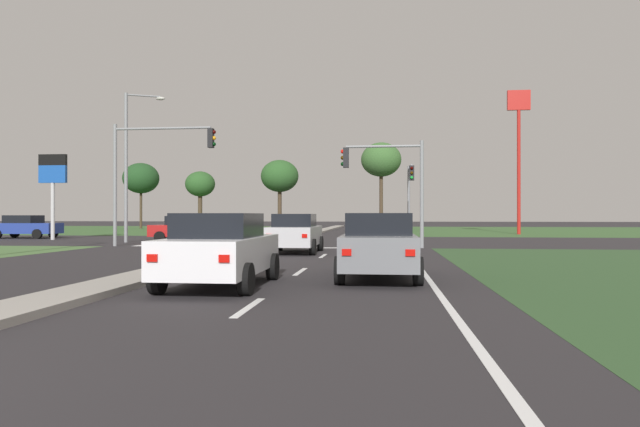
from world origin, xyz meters
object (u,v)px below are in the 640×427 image
Objects in this scene: fastfood_pole_sign at (519,129)px; treeline_second at (200,185)px; car_red_fifth at (188,229)px; car_silver_sixth at (295,233)px; car_grey_second at (379,245)px; street_lamp_second at (130,158)px; treeline_fourth at (381,160)px; car_white_third at (220,249)px; treeline_third at (280,176)px; treeline_near at (141,178)px; car_blue_near at (25,226)px; traffic_signal_near_right at (391,175)px; traffic_signal_far_right at (410,187)px; car_black_fourth at (299,223)px; fuel_price_totem at (53,178)px; traffic_signal_near_left at (150,161)px.

fastfood_pole_sign is 34.54m from treeline_second.
car_red_fifth is at bearing -145.01° from fastfood_pole_sign.
car_grey_second is at bearing -68.74° from car_silver_sixth.
street_lamp_second is 0.93× the size of treeline_fourth.
treeline_third is at bearing 99.01° from car_white_third.
treeline_third is (16.18, 1.05, 0.17)m from treeline_near.
treeline_fourth is at bearing 90.03° from car_grey_second.
treeline_third reaches higher than treeline_near.
car_blue_near reaches higher than car_red_fifth.
car_silver_sixth reaches higher than car_red_fifth.
traffic_signal_far_right is at bearing 82.81° from traffic_signal_near_right.
car_black_fourth is at bearing -69.40° from treeline_third.
street_lamp_second is 0.73× the size of fastfood_pole_sign.
car_grey_second is 35.61m from fastfood_pole_sign.
traffic_signal_far_right is at bearing 12.81° from fuel_price_totem.
traffic_signal_near_right is 45.65m from treeline_near.
car_blue_near is 37.49m from fastfood_pole_sign.
car_white_third is at bearing -61.93° from traffic_signal_near_left.
fastfood_pole_sign is 42.02m from treeline_near.
car_blue_near is 4.85m from fuel_price_totem.
fastfood_pole_sign reaches higher than traffic_signal_near_left.
treeline_third is 12.59m from treeline_fourth.
treeline_third reaches higher than car_white_third.
street_lamp_second reaches higher than car_red_fifth.
treeline_near is 16.22m from treeline_third.
fuel_price_totem is at bearing -106.42° from treeline_third.
car_blue_near is 0.69× the size of treeline_second.
car_silver_sixth is 20.27m from fuel_price_totem.
car_white_third is 0.65× the size of treeline_second.
traffic_signal_far_right is at bearing 85.47° from car_grey_second.
traffic_signal_far_right is at bearing 122.80° from car_black_fourth.
fastfood_pole_sign is (14.55, 24.00, 7.67)m from car_silver_sixth.
fastfood_pole_sign is 34.72m from fuel_price_totem.
street_lamp_second reaches higher than traffic_signal_far_right.
traffic_signal_far_right is 20.98m from treeline_fourth.
car_white_third is 17.30m from traffic_signal_near_left.
traffic_signal_near_left is at bearing -35.16° from fuel_price_totem.
treeline_third is at bearing 90.35° from traffic_signal_near_left.
traffic_signal_near_left is at bearing -109.52° from treeline_fourth.
car_white_third is 0.46× the size of treeline_fourth.
street_lamp_second is (-3.17, -0.76, 4.02)m from car_red_fifth.
car_black_fourth is 0.82× the size of traffic_signal_near_right.
treeline_third reaches higher than car_blue_near.
treeline_third reaches higher than car_silver_sixth.
car_silver_sixth is 0.53× the size of treeline_third.
treeline_second is 9.02m from treeline_third.
traffic_signal_far_right is (13.35, 11.58, -0.78)m from traffic_signal_near_left.
treeline_fourth is (14.23, 28.36, 2.50)m from street_lamp_second.
fastfood_pole_sign is at bearing 160.16° from car_black_fourth.
car_grey_second is at bearing -92.15° from traffic_signal_near_right.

